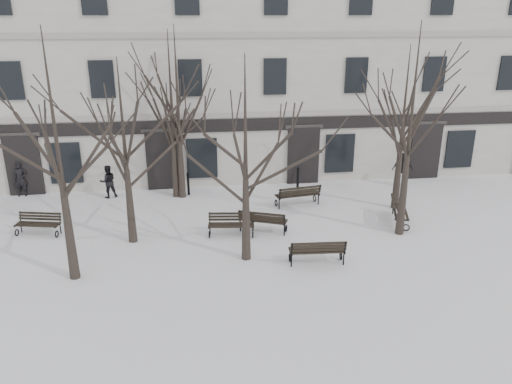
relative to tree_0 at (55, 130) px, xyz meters
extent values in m
plane|color=silver|center=(6.07, 0.70, -4.96)|extent=(100.00, 100.00, 0.00)
cube|color=beige|center=(6.07, 13.70, 0.54)|extent=(40.00, 10.00, 11.00)
cube|color=gray|center=(6.07, 8.67, -1.36)|extent=(40.00, 0.12, 0.25)
cube|color=gray|center=(6.07, 8.67, 2.34)|extent=(40.00, 0.12, 0.25)
cube|color=black|center=(6.07, 8.66, -1.86)|extent=(40.00, 0.10, 0.60)
cube|color=black|center=(-3.93, 8.64, -3.51)|extent=(1.60, 0.22, 2.90)
cube|color=#2D2B28|center=(-3.93, 8.60, -2.01)|extent=(1.90, 0.08, 0.18)
cube|color=black|center=(-2.03, 8.65, -3.46)|extent=(1.50, 0.14, 2.00)
cube|color=black|center=(2.57, 8.64, -3.51)|extent=(1.60, 0.22, 2.90)
cube|color=#2D2B28|center=(2.57, 8.60, -2.01)|extent=(1.90, 0.08, 0.18)
cube|color=black|center=(4.47, 8.65, -3.46)|extent=(1.50, 0.14, 2.00)
cube|color=black|center=(9.57, 8.64, -3.51)|extent=(1.60, 0.22, 2.90)
cube|color=#2D2B28|center=(9.57, 8.60, -2.01)|extent=(1.90, 0.08, 0.18)
cube|color=black|center=(11.47, 8.65, -3.46)|extent=(1.50, 0.14, 2.00)
cube|color=black|center=(16.07, 8.64, -3.51)|extent=(1.60, 0.22, 2.90)
cube|color=#2D2B28|center=(16.07, 8.60, -2.01)|extent=(1.90, 0.08, 0.18)
cube|color=black|center=(17.97, 8.65, -3.46)|extent=(1.50, 0.14, 2.00)
cube|color=black|center=(-3.93, 8.65, 0.44)|extent=(1.10, 0.14, 1.70)
cube|color=black|center=(0.07, 8.65, 0.44)|extent=(1.10, 0.14, 1.70)
cube|color=black|center=(4.07, 8.65, 0.44)|extent=(1.10, 0.14, 1.70)
cube|color=black|center=(8.07, 8.65, 0.44)|extent=(1.10, 0.14, 1.70)
cube|color=black|center=(12.07, 8.65, 0.44)|extent=(1.10, 0.14, 1.70)
cube|color=black|center=(16.07, 8.65, 0.44)|extent=(1.10, 0.14, 1.70)
cube|color=black|center=(20.07, 8.65, 0.44)|extent=(1.10, 0.14, 1.70)
cone|color=black|center=(0.00, 0.00, -3.30)|extent=(0.34, 0.34, 3.33)
cone|color=black|center=(1.62, 2.61, -3.52)|extent=(0.34, 0.34, 2.88)
cone|color=black|center=(5.76, 0.63, -3.47)|extent=(0.34, 0.34, 2.98)
cone|color=black|center=(12.02, 1.98, -3.28)|extent=(0.34, 0.34, 3.37)
cone|color=black|center=(3.46, 7.32, -3.32)|extent=(0.34, 0.34, 3.28)
cone|color=black|center=(3.18, 7.44, -3.36)|extent=(0.34, 0.34, 3.21)
cone|color=black|center=(12.92, 4.67, -3.48)|extent=(0.34, 0.34, 2.97)
torus|color=black|center=(-2.95, 3.71, -4.83)|extent=(0.11, 0.28, 0.28)
cylinder|color=black|center=(-2.88, 4.04, -4.75)|extent=(0.05, 0.05, 0.43)
cube|color=black|center=(-2.92, 3.87, -4.53)|extent=(0.16, 0.52, 0.05)
torus|color=black|center=(-1.36, 3.36, -4.83)|extent=(0.11, 0.28, 0.28)
cylinder|color=black|center=(-1.29, 3.70, -4.75)|extent=(0.05, 0.05, 0.43)
cube|color=black|center=(-1.33, 3.53, -4.53)|extent=(0.16, 0.52, 0.05)
cube|color=black|center=(-2.17, 3.50, -4.51)|extent=(1.70, 0.45, 0.03)
cube|color=black|center=(-2.14, 3.63, -4.51)|extent=(1.70, 0.45, 0.03)
cube|color=black|center=(-2.11, 3.76, -4.51)|extent=(1.70, 0.45, 0.03)
cube|color=black|center=(-2.08, 3.89, -4.51)|extent=(1.70, 0.45, 0.03)
cube|color=black|center=(-2.07, 3.93, -4.39)|extent=(1.69, 0.40, 0.09)
cube|color=black|center=(-2.07, 3.95, -4.27)|extent=(1.69, 0.40, 0.09)
cube|color=black|center=(-2.07, 3.97, -4.16)|extent=(1.69, 0.40, 0.09)
cylinder|color=black|center=(-2.86, 4.12, -4.34)|extent=(0.07, 0.14, 0.48)
cylinder|color=black|center=(-1.28, 3.77, -4.34)|extent=(0.07, 0.14, 0.48)
torus|color=black|center=(9.07, 0.09, -4.81)|extent=(0.07, 0.31, 0.31)
cylinder|color=black|center=(9.05, -0.29, -4.72)|extent=(0.05, 0.05, 0.48)
cube|color=black|center=(9.06, -0.10, -4.48)|extent=(0.09, 0.59, 0.05)
torus|color=black|center=(7.25, 0.20, -4.81)|extent=(0.07, 0.31, 0.31)
cylinder|color=black|center=(7.23, -0.19, -4.72)|extent=(0.05, 0.05, 0.48)
cube|color=black|center=(7.24, 0.01, -4.48)|extent=(0.09, 0.59, 0.05)
cube|color=black|center=(8.17, 0.19, -4.46)|extent=(1.93, 0.21, 0.04)
cube|color=black|center=(8.16, 0.04, -4.46)|extent=(1.93, 0.21, 0.04)
cube|color=black|center=(8.15, -0.11, -4.46)|extent=(1.93, 0.21, 0.04)
cube|color=black|center=(8.14, -0.26, -4.46)|extent=(1.93, 0.21, 0.04)
cube|color=black|center=(8.14, -0.30, -4.32)|extent=(1.93, 0.15, 0.10)
cube|color=black|center=(8.13, -0.33, -4.19)|extent=(1.93, 0.15, 0.10)
cube|color=black|center=(8.13, -0.35, -4.06)|extent=(1.93, 0.15, 0.10)
cylinder|color=black|center=(9.04, -0.38, -4.27)|extent=(0.05, 0.16, 0.53)
cylinder|color=black|center=(7.23, -0.27, -4.27)|extent=(0.05, 0.16, 0.53)
torus|color=black|center=(7.60, 2.71, -4.82)|extent=(0.16, 0.30, 0.31)
cylinder|color=black|center=(7.46, 2.36, -4.73)|extent=(0.05, 0.05, 0.47)
cube|color=black|center=(7.53, 2.54, -4.49)|extent=(0.26, 0.56, 0.05)
torus|color=black|center=(5.94, 3.38, -4.82)|extent=(0.16, 0.30, 0.31)
cylinder|color=black|center=(5.80, 3.03, -4.73)|extent=(0.05, 0.05, 0.47)
cube|color=black|center=(5.87, 3.20, -4.49)|extent=(0.26, 0.56, 0.05)
cube|color=black|center=(6.78, 3.09, -4.47)|extent=(1.79, 0.79, 0.04)
cube|color=black|center=(6.73, 2.95, -4.47)|extent=(1.79, 0.79, 0.04)
cube|color=black|center=(6.67, 2.81, -4.47)|extent=(1.79, 0.79, 0.04)
cube|color=black|center=(6.62, 2.68, -4.47)|extent=(1.79, 0.79, 0.04)
cube|color=black|center=(6.60, 2.64, -4.33)|extent=(1.77, 0.74, 0.09)
cube|color=black|center=(6.59, 2.62, -4.20)|extent=(1.77, 0.74, 0.09)
cube|color=black|center=(6.59, 2.59, -4.08)|extent=(1.77, 0.74, 0.09)
cylinder|color=black|center=(7.42, 2.28, -4.28)|extent=(0.10, 0.16, 0.52)
cylinder|color=black|center=(5.76, 2.95, -4.28)|extent=(0.10, 0.16, 0.52)
torus|color=black|center=(4.53, 2.53, -4.82)|extent=(0.08, 0.29, 0.29)
cylinder|color=black|center=(4.57, 2.88, -4.74)|extent=(0.05, 0.05, 0.45)
cube|color=black|center=(4.55, 2.70, -4.52)|extent=(0.11, 0.55, 0.05)
torus|color=black|center=(6.21, 2.33, -4.82)|extent=(0.08, 0.29, 0.29)
cylinder|color=black|center=(6.25, 2.69, -4.74)|extent=(0.05, 0.05, 0.45)
cube|color=black|center=(6.23, 2.51, -4.52)|extent=(0.11, 0.55, 0.05)
cube|color=black|center=(5.37, 2.39, -4.50)|extent=(1.79, 0.29, 0.03)
cube|color=black|center=(5.38, 2.53, -4.50)|extent=(1.79, 0.29, 0.03)
cube|color=black|center=(5.40, 2.67, -4.50)|extent=(1.79, 0.29, 0.03)
cube|color=black|center=(5.42, 2.81, -4.50)|extent=(1.79, 0.29, 0.03)
cube|color=black|center=(5.42, 2.84, -4.37)|extent=(1.78, 0.24, 0.09)
cube|color=black|center=(5.42, 2.87, -4.25)|extent=(1.78, 0.24, 0.09)
cube|color=black|center=(5.43, 2.89, -4.13)|extent=(1.78, 0.24, 0.09)
cylinder|color=black|center=(4.58, 2.96, -4.32)|extent=(0.06, 0.15, 0.49)
cylinder|color=black|center=(6.26, 2.77, -4.32)|extent=(0.06, 0.15, 0.49)
torus|color=black|center=(9.54, 5.88, -4.81)|extent=(0.11, 0.33, 0.32)
cylinder|color=black|center=(9.61, 5.48, -4.71)|extent=(0.06, 0.06, 0.50)
cube|color=black|center=(9.57, 5.68, -4.46)|extent=(0.16, 0.61, 0.06)
torus|color=black|center=(7.67, 5.55, -4.81)|extent=(0.11, 0.33, 0.32)
cylinder|color=black|center=(7.74, 5.16, -4.71)|extent=(0.06, 0.06, 0.50)
cube|color=black|center=(7.71, 5.35, -4.46)|extent=(0.16, 0.61, 0.06)
cube|color=black|center=(8.60, 5.76, -4.44)|extent=(1.99, 0.44, 0.04)
cube|color=black|center=(8.62, 5.61, -4.44)|extent=(1.99, 0.44, 0.04)
cube|color=black|center=(8.65, 5.45, -4.44)|extent=(1.99, 0.44, 0.04)
cube|color=black|center=(8.68, 5.30, -4.44)|extent=(1.99, 0.44, 0.04)
cube|color=black|center=(8.68, 5.25, -4.29)|extent=(1.98, 0.38, 0.10)
cube|color=black|center=(8.69, 5.23, -4.16)|extent=(1.98, 0.38, 0.10)
cube|color=black|center=(8.69, 5.21, -4.03)|extent=(1.98, 0.38, 0.10)
cylinder|color=black|center=(9.62, 5.40, -4.24)|extent=(0.07, 0.16, 0.55)
cylinder|color=black|center=(7.76, 5.07, -4.24)|extent=(0.07, 0.16, 0.55)
torus|color=black|center=(12.38, 2.16, -4.82)|extent=(0.31, 0.14, 0.30)
cylinder|color=black|center=(12.02, 2.27, -4.73)|extent=(0.05, 0.05, 0.47)
cube|color=black|center=(12.20, 2.22, -4.49)|extent=(0.56, 0.22, 0.05)
torus|color=black|center=(12.91, 3.86, -4.82)|extent=(0.31, 0.14, 0.30)
cylinder|color=black|center=(12.55, 3.97, -4.73)|extent=(0.05, 0.05, 0.47)
cube|color=black|center=(12.73, 3.91, -4.49)|extent=(0.56, 0.22, 0.05)
cube|color=black|center=(12.68, 3.00, -4.47)|extent=(0.66, 1.82, 0.04)
cube|color=black|center=(12.54, 3.04, -4.47)|extent=(0.66, 1.82, 0.04)
cube|color=black|center=(12.40, 3.08, -4.47)|extent=(0.66, 1.82, 0.04)
cube|color=black|center=(12.26, 3.13, -4.47)|extent=(0.66, 1.82, 0.04)
cube|color=black|center=(12.22, 3.14, -4.34)|extent=(0.60, 1.81, 0.09)
cube|color=black|center=(12.20, 3.15, -4.21)|extent=(0.60, 1.81, 0.09)
cube|color=black|center=(12.18, 3.16, -4.08)|extent=(0.60, 1.81, 0.09)
cylinder|color=black|center=(11.94, 2.30, -4.28)|extent=(0.16, 0.08, 0.52)
cylinder|color=black|center=(12.47, 4.00, -4.28)|extent=(0.16, 0.08, 0.52)
cylinder|color=black|center=(3.75, 7.58, -4.45)|extent=(0.12, 0.12, 1.02)
sphere|color=black|center=(3.75, 7.58, -3.92)|extent=(0.14, 0.14, 0.14)
cylinder|color=black|center=(9.11, 7.68, -4.44)|extent=(0.13, 0.13, 1.05)
sphere|color=black|center=(9.11, 7.68, -3.89)|extent=(0.15, 0.15, 0.15)
imported|color=black|center=(-4.13, 8.44, -4.96)|extent=(0.64, 0.45, 1.68)
imported|color=black|center=(0.01, 7.71, -4.96)|extent=(0.91, 0.80, 1.58)
imported|color=black|center=(14.40, 7.51, -4.96)|extent=(1.08, 0.64, 1.73)
camera|label=1|loc=(4.05, -15.21, 3.27)|focal=35.00mm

